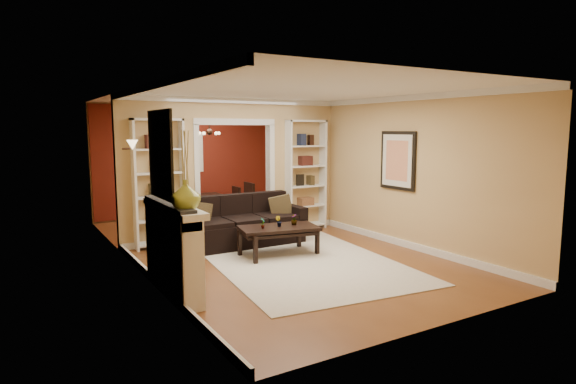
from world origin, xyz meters
TOP-DOWN VIEW (x-y plane):
  - floor at (0.00, 0.00)m, footprint 8.00×8.00m
  - ceiling at (0.00, 0.00)m, footprint 8.00×8.00m
  - wall_back at (0.00, 4.00)m, footprint 8.00×0.00m
  - wall_front at (0.00, -4.00)m, footprint 8.00×0.00m
  - wall_left at (-2.25, 0.00)m, footprint 0.00×8.00m
  - wall_right at (2.25, 0.00)m, footprint 0.00×8.00m
  - partition_wall at (0.00, 1.20)m, footprint 4.50×0.15m
  - red_back_panel at (0.00, 3.97)m, footprint 4.44×0.04m
  - dining_window at (0.00, 3.93)m, footprint 0.78×0.03m
  - area_rug at (0.10, -1.16)m, footprint 3.10×4.06m
  - sofa at (-0.20, 0.45)m, footprint 2.29×0.99m
  - pillow_left at (-1.01, 0.43)m, footprint 0.42×0.23m
  - pillow_right at (0.61, 0.43)m, footprint 0.41×0.30m
  - coffee_table at (-0.00, -0.55)m, footprint 1.41×0.95m
  - plant_left at (-0.30, -0.55)m, footprint 0.11×0.12m
  - plant_center at (-0.00, -0.55)m, footprint 0.13×0.12m
  - plant_right at (0.30, -0.55)m, footprint 0.13×0.13m
  - bookshelf_left at (-1.55, 1.03)m, footprint 0.90×0.30m
  - bookshelf_right at (1.55, 1.03)m, footprint 0.90×0.30m
  - fireplace at (-2.09, -1.50)m, footprint 0.32×1.70m
  - vase at (-2.09, -2.00)m, footprint 0.46×0.46m
  - mirror at (-2.23, -1.50)m, footprint 0.03×0.95m
  - wall_sconce at (-2.15, 0.55)m, footprint 0.18×0.18m
  - framed_art at (2.21, -1.00)m, footprint 0.04×0.85m
  - dining_table at (0.03, 2.55)m, footprint 1.72×0.96m
  - dining_chair_nw at (-0.52, 2.25)m, footprint 0.51×0.51m
  - dining_chair_ne at (0.58, 2.25)m, footprint 0.50×0.50m
  - dining_chair_sw at (-0.52, 2.85)m, footprint 0.43×0.43m
  - dining_chair_se at (0.58, 2.85)m, footprint 0.48×0.48m
  - chandelier at (0.00, 2.70)m, footprint 0.50×0.50m

SIDE VIEW (x-z plane):
  - floor at x=0.00m, z-range 0.00..0.00m
  - area_rug at x=0.10m, z-range 0.00..0.01m
  - coffee_table at x=0.00m, z-range 0.00..0.49m
  - dining_table at x=0.03m, z-range 0.00..0.60m
  - dining_chair_sw at x=-0.52m, z-range 0.00..0.78m
  - dining_chair_se at x=0.58m, z-range 0.00..0.79m
  - dining_chair_nw at x=-0.52m, z-range 0.00..0.84m
  - sofa at x=-0.20m, z-range 0.00..0.89m
  - dining_chair_ne at x=0.58m, z-range 0.00..0.95m
  - plant_center at x=0.00m, z-range 0.49..0.67m
  - fireplace at x=-2.09m, z-range 0.00..1.16m
  - plant_left at x=-0.30m, z-range 0.49..0.67m
  - plant_right at x=0.30m, z-range 0.49..0.68m
  - pillow_left at x=-1.01m, z-range 0.44..0.84m
  - pillow_right at x=0.61m, z-range 0.44..0.85m
  - bookshelf_left at x=-1.55m, z-range 0.00..2.30m
  - bookshelf_right at x=1.55m, z-range 0.00..2.30m
  - red_back_panel at x=0.00m, z-range 0.00..2.64m
  - vase at x=-2.09m, z-range 1.16..1.52m
  - wall_back at x=0.00m, z-range -2.65..5.35m
  - wall_front at x=0.00m, z-range -2.65..5.35m
  - wall_left at x=-2.25m, z-range -2.65..5.35m
  - wall_right at x=2.25m, z-range -2.65..5.35m
  - partition_wall at x=0.00m, z-range 0.00..2.70m
  - dining_window at x=0.00m, z-range 1.06..2.04m
  - framed_art at x=2.21m, z-range 1.02..2.08m
  - mirror at x=-2.23m, z-range 1.25..2.35m
  - wall_sconce at x=-2.15m, z-range 1.72..1.94m
  - chandelier at x=0.00m, z-range 1.87..2.17m
  - ceiling at x=0.00m, z-range 2.70..2.70m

